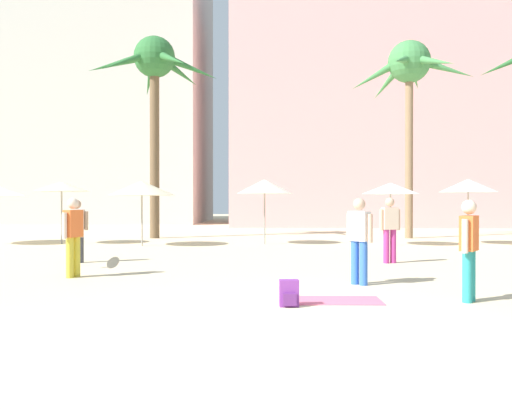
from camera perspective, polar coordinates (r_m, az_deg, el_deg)
ground at (r=7.20m, az=1.51°, el=-12.84°), size 120.00×120.00×0.00m
hotel_pink at (r=40.02m, az=12.90°, el=9.76°), size 20.50×11.59×16.27m
hotel_tower_gray at (r=47.92m, az=-16.33°, el=19.79°), size 17.21×11.90×35.07m
palm_tree_far_left at (r=25.63m, az=15.70°, el=13.19°), size 5.43×5.33×8.71m
palm_tree_center at (r=25.19m, az=-10.51°, el=13.44°), size 5.69×4.99×8.91m
cafe_umbrella_0 at (r=22.13m, az=-19.62°, el=1.82°), size 2.09×2.09×2.38m
cafe_umbrella_1 at (r=20.75m, az=0.90°, el=1.94°), size 2.14×2.14×2.47m
cafe_umbrella_2 at (r=20.68m, az=13.86°, el=1.69°), size 2.11×2.11×2.32m
cafe_umbrella_4 at (r=20.42m, az=-11.82°, el=1.73°), size 2.43×2.43×2.38m
cafe_umbrella_6 at (r=21.99m, az=21.26°, el=1.89°), size 2.12×2.12×2.47m
beach_towel at (r=9.23m, az=8.11°, el=-9.83°), size 1.58×0.83×0.01m
backpack at (r=8.65m, az=3.47°, el=-9.22°), size 0.31×0.26×0.42m
person_far_right at (r=15.19m, az=-18.36°, el=-2.38°), size 1.19×2.78×1.68m
person_mid_right at (r=9.61m, az=21.33°, el=-4.00°), size 0.41×0.56×1.67m
person_near_left at (r=14.90m, az=13.78°, el=-2.26°), size 0.60×0.32×1.74m
person_mid_center at (r=10.94m, az=10.72°, el=-3.32°), size 0.51×0.48×1.71m
person_far_left at (r=12.44m, az=-18.54°, el=-2.86°), size 0.35×0.59×1.72m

